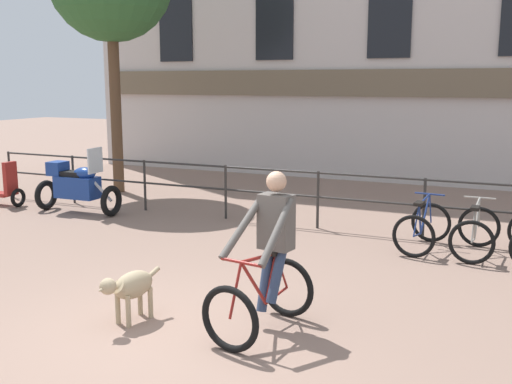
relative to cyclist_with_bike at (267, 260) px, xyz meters
name	(u,v)px	position (x,y,z in m)	size (l,w,h in m)	color
ground_plane	(159,337)	(-0.95, -0.68, -0.76)	(60.00, 60.00, 0.00)	#8E7060
canal_railing	(318,190)	(-0.95, 4.52, -0.05)	(15.05, 0.05, 1.05)	#2D2B28
cyclist_with_bike	(267,260)	(0.00, 0.00, 0.00)	(0.86, 1.26, 1.70)	black
dog	(130,287)	(-1.44, -0.47, -0.35)	(0.35, 0.89, 0.59)	tan
parked_motorcycle	(77,186)	(-5.81, 3.75, -0.20)	(1.77, 0.66, 1.35)	black
parked_bicycle_near_lamp	(423,227)	(1.02, 3.86, -0.41)	(0.77, 1.17, 0.86)	black
parked_bicycle_mid_left	(475,233)	(1.81, 3.86, -0.41)	(0.69, 1.13, 0.86)	black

